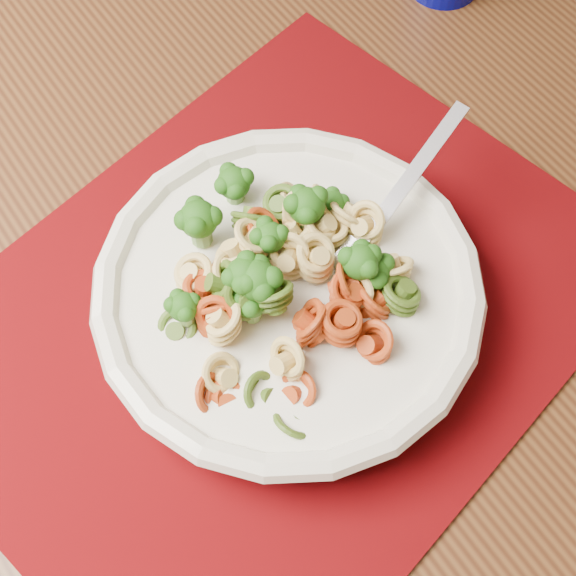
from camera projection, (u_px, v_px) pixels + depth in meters
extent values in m
cube|color=#583418|center=(144.00, 207.00, 0.66)|extent=(1.83, 1.54, 0.04)
cube|color=#540304|center=(274.00, 313.00, 0.59)|extent=(0.61, 0.59, 0.00)
cylinder|color=white|center=(288.00, 310.00, 0.59)|extent=(0.12, 0.12, 0.01)
cylinder|color=white|center=(288.00, 298.00, 0.57)|extent=(0.26, 0.26, 0.03)
torus|color=white|center=(288.00, 287.00, 0.56)|extent=(0.28, 0.28, 0.02)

